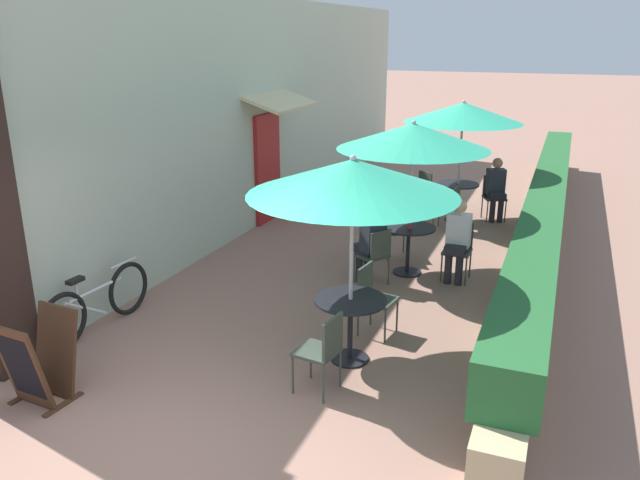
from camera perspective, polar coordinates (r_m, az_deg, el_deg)
ground_plane at (r=6.01m, az=-13.65°, el=-18.24°), size 120.00×120.00×0.00m
cafe_facade_wall at (r=12.69m, az=-4.29°, el=11.75°), size 0.98×15.25×4.20m
planter_hedge at (r=11.76m, az=19.90°, el=2.45°), size 0.60×14.25×1.01m
patio_table_near at (r=7.00m, az=2.80°, el=-6.86°), size 0.81×0.81×0.75m
patio_umbrella_near at (r=6.49m, az=3.01°, el=5.74°), size 2.24×2.24×2.36m
cafe_chair_near_left at (r=7.66m, az=4.85°, el=-4.93°), size 0.45×0.45×0.87m
cafe_chair_near_right at (r=6.40m, az=0.30°, el=-9.80°), size 0.45×0.45×0.87m
patio_table_mid at (r=9.62m, az=8.09°, el=0.10°), size 0.81×0.81×0.75m
patio_umbrella_mid at (r=9.25m, az=8.52°, el=9.35°), size 2.24×2.24×2.36m
cafe_chair_mid_left at (r=9.55m, az=12.52°, el=-0.53°), size 0.41×0.41×0.87m
seated_patron_mid_left at (r=9.39m, az=12.47°, el=0.25°), size 0.34×0.41×1.25m
cafe_chair_mid_right at (r=10.30m, az=6.60°, el=1.17°), size 0.54×0.54×0.87m
cafe_chair_mid_back at (r=9.08m, az=5.08°, el=-1.14°), size 0.55×0.55×0.87m
seated_patron_mid_back at (r=9.11m, az=4.64°, el=0.06°), size 0.51×0.48×1.25m
coffee_cup_mid at (r=9.47m, az=8.22°, el=1.33°), size 0.07×0.07×0.09m
patio_table_far at (r=12.58m, az=12.46°, el=4.20°), size 0.81×0.81×0.75m
patio_umbrella_far at (r=12.30m, az=12.96°, el=11.28°), size 2.24×2.24×2.36m
cafe_chair_far_left at (r=11.87m, az=11.83°, el=3.21°), size 0.44×0.44×0.87m
cafe_chair_far_right at (r=12.87m, az=15.59°, el=4.09°), size 0.53×0.53×0.87m
seated_patron_far_right at (r=12.73m, az=15.80°, el=4.71°), size 0.46×0.50×1.25m
cafe_chair_far_back at (r=13.06m, az=9.91°, el=4.70°), size 0.56×0.56×0.87m
bicycle_leaning at (r=8.23m, az=-19.68°, el=-5.43°), size 0.17×1.80×0.80m
menu_board at (r=6.89m, az=-24.23°, el=-9.94°), size 0.58×0.67×0.93m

